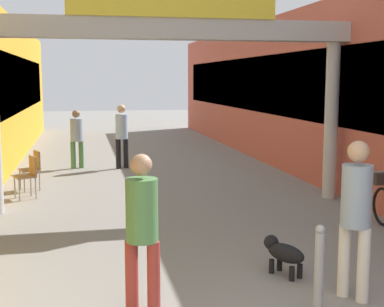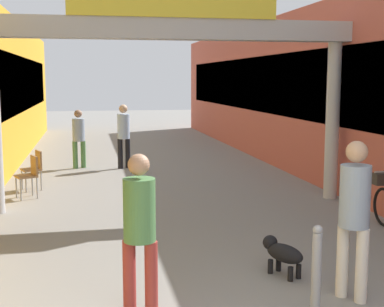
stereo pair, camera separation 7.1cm
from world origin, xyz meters
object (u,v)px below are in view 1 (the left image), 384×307
object	(u,v)px
dog_on_leash	(283,252)
cafe_chair_wood_farther	(33,166)
pedestrian_elderly_walking	(77,135)
pedestrian_with_dog	(356,209)
pedestrian_companion	(142,224)
cafe_chair_wood_nearer	(28,173)
bollard_post_metal	(319,274)
pedestrian_carrying_crate	(122,132)

from	to	relation	value
dog_on_leash	cafe_chair_wood_farther	size ratio (longest dim) A/B	0.75
pedestrian_elderly_walking	dog_on_leash	bearing A→B (deg)	-73.60
pedestrian_with_dog	pedestrian_companion	world-z (taller)	pedestrian_with_dog
pedestrian_companion	cafe_chair_wood_nearer	size ratio (longest dim) A/B	1.95
cafe_chair_wood_farther	pedestrian_elderly_walking	bearing A→B (deg)	71.39
dog_on_leash	bollard_post_metal	world-z (taller)	bollard_post_metal
pedestrian_with_dog	pedestrian_elderly_walking	distance (m)	10.36
dog_on_leash	cafe_chair_wood_nearer	bearing A→B (deg)	124.34
dog_on_leash	cafe_chair_wood_farther	distance (m)	7.13
pedestrian_with_dog	cafe_chair_wood_nearer	world-z (taller)	pedestrian_with_dog
pedestrian_carrying_crate	dog_on_leash	world-z (taller)	pedestrian_carrying_crate
pedestrian_companion	bollard_post_metal	bearing A→B (deg)	-18.67
pedestrian_with_dog	bollard_post_metal	bearing A→B (deg)	-142.39
pedestrian_elderly_walking	cafe_chair_wood_farther	distance (m)	3.02
pedestrian_carrying_crate	cafe_chair_wood_farther	size ratio (longest dim) A/B	2.01
pedestrian_carrying_crate	pedestrian_companion	bearing A→B (deg)	-92.90
pedestrian_carrying_crate	cafe_chair_wood_nearer	xyz separation A→B (m)	(-2.21, -3.42, -0.49)
pedestrian_carrying_crate	cafe_chair_wood_nearer	bearing A→B (deg)	-122.86
pedestrian_companion	pedestrian_carrying_crate	world-z (taller)	pedestrian_carrying_crate
pedestrian_elderly_walking	cafe_chair_wood_nearer	distance (m)	3.84
pedestrian_companion	pedestrian_elderly_walking	bearing A→B (deg)	94.41
pedestrian_carrying_crate	pedestrian_elderly_walking	xyz separation A→B (m)	(-1.24, 0.27, -0.10)
pedestrian_with_dog	pedestrian_carrying_crate	size ratio (longest dim) A/B	1.02
cafe_chair_wood_nearer	cafe_chair_wood_farther	bearing A→B (deg)	88.86
pedestrian_elderly_walking	pedestrian_carrying_crate	bearing A→B (deg)	-12.21
pedestrian_companion	dog_on_leash	bearing A→B (deg)	23.11
cafe_chair_wood_nearer	pedestrian_companion	bearing A→B (deg)	-74.19
bollard_post_metal	cafe_chair_wood_farther	bearing A→B (deg)	114.54
pedestrian_with_dog	dog_on_leash	size ratio (longest dim) A/B	2.72
pedestrian_companion	dog_on_leash	size ratio (longest dim) A/B	2.58
pedestrian_carrying_crate	bollard_post_metal	xyz separation A→B (m)	(1.25, -10.11, -0.50)
bollard_post_metal	cafe_chair_wood_nearer	distance (m)	7.53
pedestrian_companion	dog_on_leash	xyz separation A→B (m)	(1.89, 0.81, -0.70)
cafe_chair_wood_nearer	bollard_post_metal	bearing A→B (deg)	-62.65
pedestrian_carrying_crate	cafe_chair_wood_farther	xyz separation A→B (m)	(-2.19, -2.57, -0.49)
pedestrian_companion	bollard_post_metal	world-z (taller)	pedestrian_companion
pedestrian_carrying_crate	pedestrian_elderly_walking	bearing A→B (deg)	167.79
pedestrian_elderly_walking	cafe_chair_wood_nearer	size ratio (longest dim) A/B	1.85
pedestrian_carrying_crate	cafe_chair_wood_nearer	world-z (taller)	pedestrian_carrying_crate
pedestrian_with_dog	pedestrian_elderly_walking	world-z (taller)	pedestrian_with_dog
dog_on_leash	cafe_chair_wood_nearer	size ratio (longest dim) A/B	0.75
cafe_chair_wood_nearer	cafe_chair_wood_farther	world-z (taller)	same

